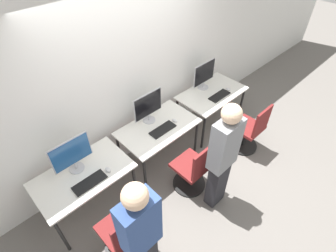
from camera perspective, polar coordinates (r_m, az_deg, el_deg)
The scene contains 19 objects.
ground_plane at distance 4.14m, azimuth 1.35°, elevation -9.91°, with size 20.00×20.00×0.00m, color slate.
wall_back at distance 3.67m, azimuth -7.53°, elevation 11.32°, with size 12.00×0.05×2.80m.
desk_left at distance 3.42m, azimuth -17.88°, elevation -10.79°, with size 1.15×0.70×0.72m.
monitor_left at distance 3.26m, azimuth -20.23°, elevation -5.84°, with size 0.49×0.19×0.47m.
keyboard_left at distance 3.25m, azimuth -16.69°, elevation -11.69°, with size 0.40×0.16×0.02m.
mouse_left at distance 3.31m, azimuth -12.91°, elevation -9.25°, with size 0.06×0.09×0.03m.
office_chair_left at distance 3.25m, azimuth -9.61°, elevation -22.25°, with size 0.48×0.48×0.90m.
person_left at distance 2.61m, azimuth -5.91°, elevation -22.61°, with size 0.36×0.22×1.68m.
desk_center at distance 3.83m, azimuth -2.16°, elevation -0.99°, with size 1.15×0.70×0.72m.
monitor_center at distance 3.73m, azimuth -4.34°, elevation 4.25°, with size 0.49×0.19×0.47m.
keyboard_center at distance 3.71m, azimuth -1.16°, elevation -0.77°, with size 0.40×0.16×0.02m.
mouse_center at distance 3.85m, azimuth 1.46°, elevation 1.20°, with size 0.06×0.09×0.03m.
office_chair_center at distance 3.70m, azimuth 5.53°, elevation -9.59°, with size 0.48×0.48×0.90m.
person_center at distance 3.18m, azimuth 11.81°, elevation -6.46°, with size 0.36×0.22×1.69m.
desk_right at distance 4.54m, azimuth 9.48°, elevation 6.42°, with size 1.15×0.70×0.72m.
monitor_right at distance 4.46m, azimuth 7.89°, elevation 11.05°, with size 0.49×0.19×0.47m.
keyboard_right at distance 4.42m, azimuth 11.12°, elevation 6.48°, with size 0.40×0.16×0.02m.
mouse_right at distance 4.60m, azimuth 12.98°, elevation 7.82°, with size 0.06×0.09×0.03m.
office_chair_right at distance 4.41m, azimuth 17.29°, elevation -1.13°, with size 0.48×0.48×0.90m.
Camera 1 is at (-1.81, -1.76, 3.28)m, focal length 28.00 mm.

